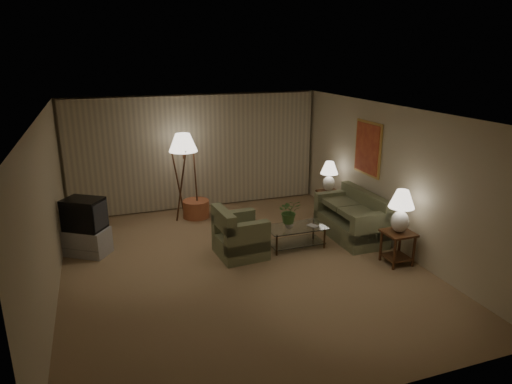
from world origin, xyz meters
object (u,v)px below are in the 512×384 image
table_lamp_near (401,207)px  tv_cabinet (87,241)px  side_table_near (398,242)px  vase (289,224)px  crt_tv (84,214)px  table_lamp_far (329,174)px  side_table_far (328,200)px  ottoman (196,209)px  armchair (240,236)px  floor_lamp (185,175)px  coffee_table (296,233)px  sofa (351,220)px

table_lamp_near → tv_cabinet: 5.72m
side_table_near → tv_cabinet: size_ratio=0.66×
vase → crt_tv: bearing=164.6°
side_table_near → table_lamp_far: (0.00, 2.60, 0.60)m
side_table_far → table_lamp_far: (-0.00, -0.00, 0.61)m
ottoman → vase: 2.65m
tv_cabinet → vase: size_ratio=5.56×
table_lamp_near → crt_tv: size_ratio=0.92×
vase → armchair: bearing=179.5°
table_lamp_far → vase: bearing=-139.0°
side_table_near → ottoman: size_ratio=1.01×
floor_lamp → tv_cabinet: bearing=-147.8°
side_table_far → table_lamp_far: size_ratio=0.88×
table_lamp_far → floor_lamp: size_ratio=0.35×
coffee_table → armchair: bearing=179.6°
side_table_far → side_table_near: bearing=-90.0°
sofa → side_table_near: (0.15, -1.35, 0.04)m
side_table_near → table_lamp_far: size_ratio=0.88×
sofa → crt_tv: (-5.05, 0.90, 0.42)m
sofa → floor_lamp: bearing=-127.4°
side_table_far → ottoman: size_ratio=1.01×
sofa → side_table_far: sofa is taller
side_table_near → tv_cabinet: side_table_near is taller
sofa → vase: sofa is taller
crt_tv → ottoman: crt_tv is taller
side_table_near → side_table_far: bearing=90.0°
side_table_near → crt_tv: 5.68m
armchair → table_lamp_near: table_lamp_near is taller
side_table_near → table_lamp_near: 0.65m
sofa → ottoman: size_ratio=2.79×
floor_lamp → ottoman: size_ratio=3.25×
side_table_near → table_lamp_near: table_lamp_near is taller
tv_cabinet → ottoman: size_ratio=1.54×
sofa → ottoman: (-2.71, 2.18, -0.17)m
table_lamp_far → vase: table_lamp_far is taller
sofa → table_lamp_near: bearing=6.3°
table_lamp_near → table_lamp_far: size_ratio=1.12×
crt_tv → vase: (3.65, -1.00, -0.29)m
vase → side_table_far: bearing=41.0°
table_lamp_near → floor_lamp: size_ratio=0.40×
table_lamp_far → crt_tv: size_ratio=0.82×
coffee_table → crt_tv: size_ratio=1.35×
tv_cabinet → vase: vase is taller
armchair → table_lamp_far: (2.52, 1.34, 0.64)m
coffee_table → tv_cabinet: tv_cabinet is taller
armchair → table_lamp_far: table_lamp_far is taller
table_lamp_far → side_table_far: bearing=26.6°
crt_tv → coffee_table: bearing=19.1°
armchair → vase: size_ratio=6.06×
floor_lamp → ottoman: floor_lamp is taller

